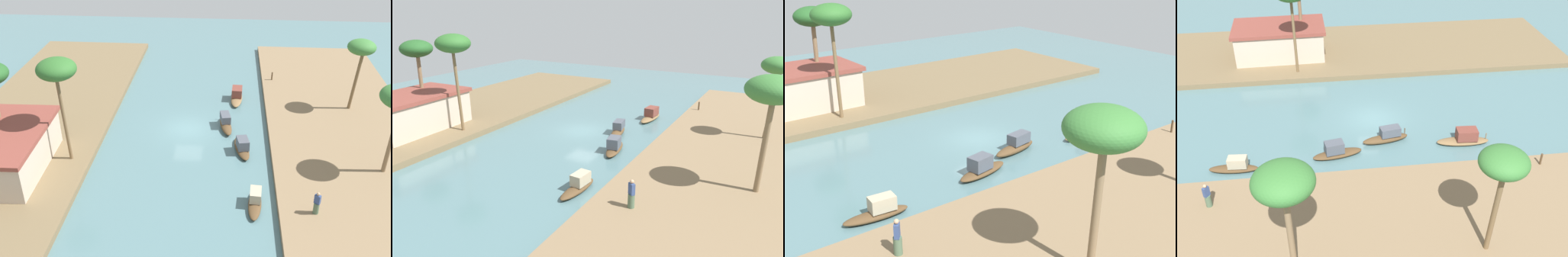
% 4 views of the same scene
% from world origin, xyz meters
% --- Properties ---
extents(river_water, '(68.39, 68.39, 0.00)m').
position_xyz_m(river_water, '(0.00, 0.00, 0.00)').
color(river_water, slate).
rests_on(river_water, ground).
extents(riverbank_left, '(41.60, 12.84, 0.48)m').
position_xyz_m(riverbank_left, '(0.00, -13.39, 0.24)').
color(riverbank_left, '#846B4C').
rests_on(riverbank_left, ground).
extents(riverbank_right, '(41.60, 12.84, 0.48)m').
position_xyz_m(riverbank_right, '(0.00, 13.39, 0.24)').
color(riverbank_right, brown).
rests_on(riverbank_right, ground).
extents(sampan_with_tall_canopy, '(3.92, 1.30, 1.24)m').
position_xyz_m(sampan_with_tall_canopy, '(6.19, -4.29, 0.46)').
color(sampan_with_tall_canopy, brown).
rests_on(sampan_with_tall_canopy, river_water).
extents(sampan_open_hull, '(3.38, 1.16, 1.13)m').
position_xyz_m(sampan_open_hull, '(-10.20, -5.47, 0.41)').
color(sampan_open_hull, brown).
rests_on(sampan_open_hull, river_water).
extents(sampan_downstream_large, '(3.57, 1.48, 1.19)m').
position_xyz_m(sampan_downstream_large, '(0.57, -3.28, 0.45)').
color(sampan_downstream_large, brown).
rests_on(sampan_downstream_large, river_water).
extents(sampan_upstream_small, '(3.69, 1.66, 1.23)m').
position_xyz_m(sampan_upstream_small, '(-3.28, -4.68, 0.44)').
color(sampan_upstream_small, brown).
rests_on(sampan_upstream_small, river_water).
extents(person_on_near_bank, '(0.52, 0.52, 1.65)m').
position_xyz_m(person_on_near_bank, '(-11.24, -9.34, 1.17)').
color(person_on_near_bank, '#4C664C').
rests_on(person_on_near_bank, riverbank_left).
extents(mooring_post, '(0.14, 0.14, 0.85)m').
position_xyz_m(mooring_post, '(10.36, -7.99, 0.91)').
color(mooring_post, '#4C3823').
rests_on(mooring_post, riverbank_left).
extents(palm_tree_left_near, '(2.92, 2.92, 6.90)m').
position_xyz_m(palm_tree_left_near, '(-6.02, -15.14, 6.45)').
color(palm_tree_left_near, '#7F6647').
rests_on(palm_tree_left_near, riverbank_left).
extents(palm_tree_left_far, '(2.46, 2.46, 6.66)m').
position_xyz_m(palm_tree_left_far, '(4.23, -14.89, 6.29)').
color(palm_tree_left_far, brown).
rests_on(palm_tree_left_far, riverbank_left).
extents(riverside_building, '(9.01, 5.70, 3.10)m').
position_xyz_m(riverside_building, '(-7.69, 12.56, 2.05)').
color(riverside_building, '#C6B29E').
rests_on(riverside_building, riverbank_right).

